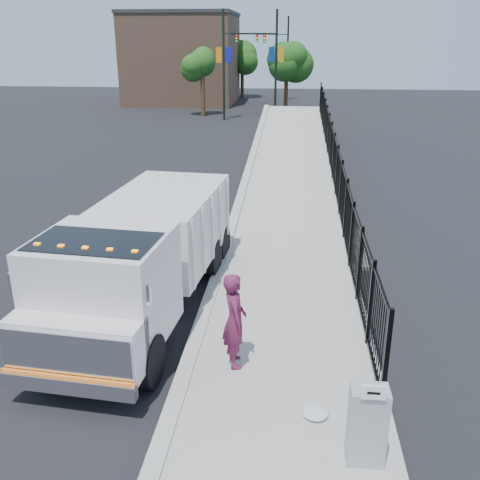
{
  "coord_description": "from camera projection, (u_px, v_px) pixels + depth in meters",
  "views": [
    {
      "loc": [
        1.88,
        -9.78,
        6.03
      ],
      "look_at": [
        0.71,
        2.0,
        1.53
      ],
      "focal_mm": 40.0,
      "sensor_mm": 36.0,
      "label": 1
    }
  ],
  "objects": [
    {
      "name": "ground",
      "position": [
        198.0,
        339.0,
        11.41
      ],
      "size": [
        120.0,
        120.0,
        0.0
      ],
      "primitive_type": "plane",
      "color": "black",
      "rests_on": "ground"
    },
    {
      "name": "sidewalk",
      "position": [
        286.0,
        401.0,
        9.35
      ],
      "size": [
        3.55,
        12.0,
        0.12
      ],
      "primitive_type": "cube",
      "color": "#9E998E",
      "rests_on": "ground"
    },
    {
      "name": "curb",
      "position": [
        178.0,
        394.0,
        9.52
      ],
      "size": [
        0.3,
        12.0,
        0.16
      ],
      "primitive_type": "cube",
      "color": "#ADAAA3",
      "rests_on": "ground"
    },
    {
      "name": "ramp",
      "position": [
        297.0,
        169.0,
        26.1
      ],
      "size": [
        3.95,
        24.06,
        3.19
      ],
      "primitive_type": "cube",
      "rotation": [
        0.06,
        0.0,
        0.0
      ],
      "color": "#9E998E",
      "rests_on": "ground"
    },
    {
      "name": "iron_fence",
      "position": [
        333.0,
        171.0,
        21.93
      ],
      "size": [
        0.1,
        28.0,
        1.8
      ],
      "primitive_type": "cube",
      "color": "black",
      "rests_on": "ground"
    },
    {
      "name": "truck",
      "position": [
        141.0,
        253.0,
        12.01
      ],
      "size": [
        3.12,
        7.87,
        2.63
      ],
      "rotation": [
        0.0,
        0.0,
        -0.09
      ],
      "color": "black",
      "rests_on": "ground"
    },
    {
      "name": "worker",
      "position": [
        235.0,
        320.0,
        10.01
      ],
      "size": [
        0.61,
        0.78,
        1.89
      ],
      "primitive_type": "imported",
      "rotation": [
        0.0,
        0.0,
        1.82
      ],
      "color": "maroon",
      "rests_on": "sidewalk"
    },
    {
      "name": "utility_cabinet",
      "position": [
        367.0,
        425.0,
        7.77
      ],
      "size": [
        0.55,
        0.4,
        1.25
      ],
      "primitive_type": "cube",
      "color": "gray",
      "rests_on": "sidewalk"
    },
    {
      "name": "arrow_sign",
      "position": [
        374.0,
        392.0,
        7.31
      ],
      "size": [
        0.35,
        0.04,
        0.22
      ],
      "primitive_type": "cube",
      "color": "white",
      "rests_on": "utility_cabinet"
    },
    {
      "name": "debris",
      "position": [
        315.0,
        413.0,
        8.9
      ],
      "size": [
        0.44,
        0.44,
        0.11
      ],
      "primitive_type": "ellipsoid",
      "color": "silver",
      "rests_on": "sidewalk"
    },
    {
      "name": "light_pole_0",
      "position": [
        228.0,
        61.0,
        40.04
      ],
      "size": [
        3.78,
        0.22,
        8.0
      ],
      "color": "black",
      "rests_on": "ground"
    },
    {
      "name": "light_pole_1",
      "position": [
        272.0,
        60.0,
        41.01
      ],
      "size": [
        3.78,
        0.22,
        8.0
      ],
      "color": "black",
      "rests_on": "ground"
    },
    {
      "name": "light_pole_2",
      "position": [
        227.0,
        57.0,
        48.83
      ],
      "size": [
        3.77,
        0.22,
        8.0
      ],
      "color": "black",
      "rests_on": "ground"
    },
    {
      "name": "light_pole_3",
      "position": [
        284.0,
        55.0,
        53.27
      ],
      "size": [
        3.77,
        0.22,
        8.0
      ],
      "color": "black",
      "rests_on": "ground"
    },
    {
      "name": "tree_0",
      "position": [
        202.0,
        66.0,
        42.16
      ],
      "size": [
        2.22,
        2.22,
        5.11
      ],
      "color": "#382314",
      "rests_on": "ground"
    },
    {
      "name": "tree_1",
      "position": [
        287.0,
        63.0,
        45.32
      ],
      "size": [
        2.76,
        2.76,
        5.38
      ],
      "color": "#382314",
      "rests_on": "ground"
    },
    {
      "name": "tree_2",
      "position": [
        242.0,
        58.0,
        55.74
      ],
      "size": [
        3.12,
        3.12,
        5.56
      ],
      "color": "#382314",
      "rests_on": "ground"
    },
    {
      "name": "building",
      "position": [
        183.0,
        60.0,
        51.75
      ],
      "size": [
        10.0,
        10.0,
        8.0
      ],
      "primitive_type": "cube",
      "color": "#8C664C",
      "rests_on": "ground"
    }
  ]
}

